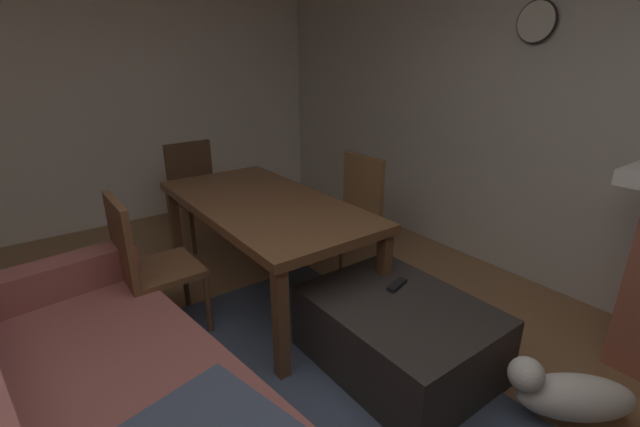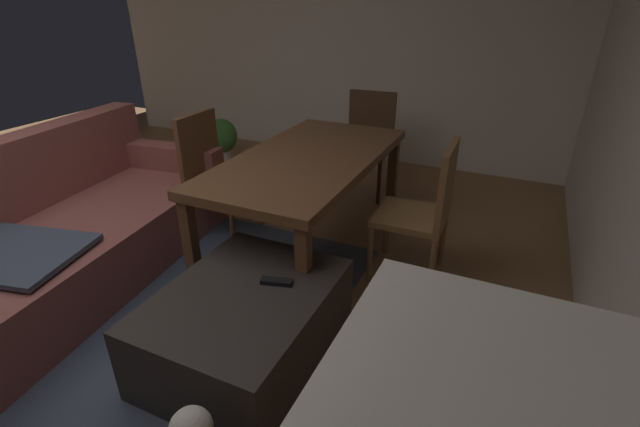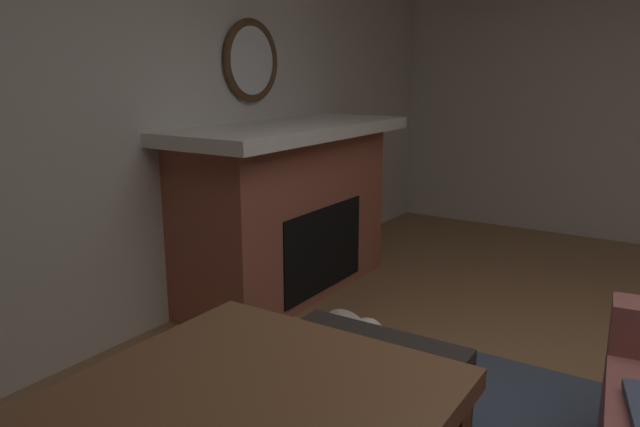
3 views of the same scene
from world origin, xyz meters
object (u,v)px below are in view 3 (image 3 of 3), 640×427
(fireplace, at_px, (288,209))
(round_wall_mirror, at_px, (251,61))
(tv_remote, at_px, (282,381))
(small_dog, at_px, (352,337))

(fireplace, relative_size, round_wall_mirror, 3.48)
(fireplace, xyz_separation_m, tv_remote, (1.65, 1.15, -0.16))
(round_wall_mirror, bearing_deg, fireplace, 90.00)
(round_wall_mirror, relative_size, tv_remote, 3.38)
(small_dog, bearing_deg, tv_remote, 14.42)
(fireplace, height_order, round_wall_mirror, round_wall_mirror)
(fireplace, relative_size, tv_remote, 11.75)
(round_wall_mirror, xyz_separation_m, tv_remote, (1.65, 1.44, -1.13))
(round_wall_mirror, distance_m, small_dog, 1.97)
(tv_remote, relative_size, small_dog, 0.29)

